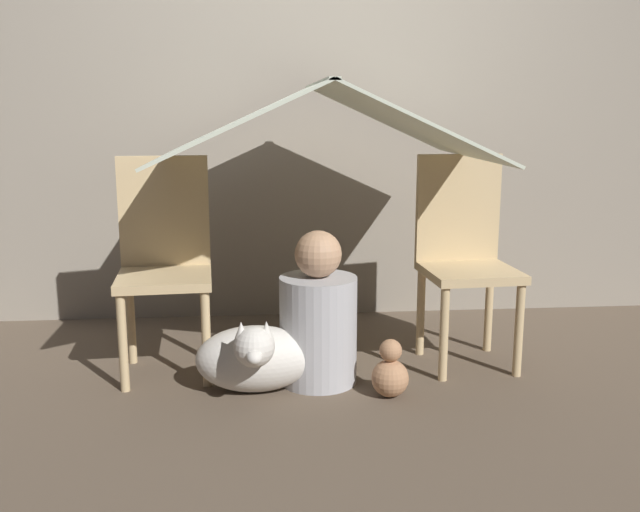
# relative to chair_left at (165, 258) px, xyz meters

# --- Properties ---
(ground_plane) EXTENTS (8.80, 8.80, 0.00)m
(ground_plane) POSITION_rel_chair_left_xyz_m (0.64, -0.17, -0.48)
(ground_plane) COLOR brown
(wall_back) EXTENTS (7.00, 0.05, 2.50)m
(wall_back) POSITION_rel_chair_left_xyz_m (0.64, 0.78, 0.77)
(wall_back) COLOR gray
(wall_back) RESTS_ON ground_plane
(chair_left) EXTENTS (0.40, 0.40, 0.90)m
(chair_left) POSITION_rel_chair_left_xyz_m (0.00, 0.00, 0.00)
(chair_left) COLOR #D1B27F
(chair_left) RESTS_ON ground_plane
(chair_right) EXTENTS (0.40, 0.40, 0.90)m
(chair_right) POSITION_rel_chair_left_xyz_m (1.27, 0.00, 0.00)
(chair_right) COLOR #D1B27F
(chair_right) RESTS_ON ground_plane
(sheet_canopy) EXTENTS (1.28, 1.11, 0.30)m
(sheet_canopy) POSITION_rel_chair_left_xyz_m (0.64, -0.07, 0.56)
(sheet_canopy) COLOR silver
(person_front) EXTENTS (0.31, 0.31, 0.62)m
(person_front) POSITION_rel_chair_left_xyz_m (0.62, -0.21, -0.22)
(person_front) COLOR #B2B2B7
(person_front) RESTS_ON ground_plane
(dog) EXTENTS (0.46, 0.40, 0.34)m
(dog) POSITION_rel_chair_left_xyz_m (0.37, -0.30, -0.34)
(dog) COLOR silver
(dog) RESTS_ON ground_plane
(plush_toy) EXTENTS (0.15, 0.15, 0.23)m
(plush_toy) POSITION_rel_chair_left_xyz_m (0.88, -0.39, -0.39)
(plush_toy) COLOR tan
(plush_toy) RESTS_ON ground_plane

